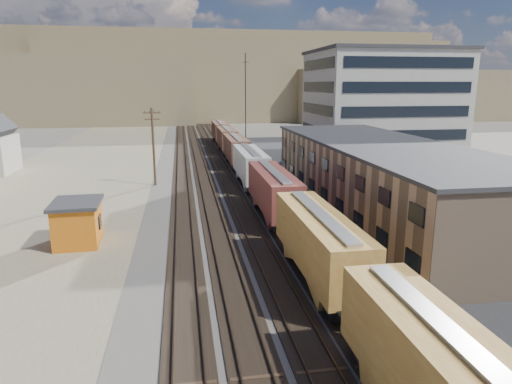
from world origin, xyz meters
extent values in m
plane|color=#6B6356|center=(0.00, 0.00, 0.00)|extent=(300.00, 300.00, 0.00)
cube|color=#4C4742|center=(0.00, 50.00, 0.03)|extent=(18.00, 200.00, 0.06)
cube|color=#7E7056|center=(-20.00, 40.00, 0.01)|extent=(24.00, 180.00, 0.03)
cube|color=#232326|center=(22.00, 35.00, 0.02)|extent=(26.00, 120.00, 0.04)
cube|color=black|center=(-5.00, 50.00, 0.10)|extent=(2.60, 200.00, 0.08)
cube|color=#38281E|center=(-5.72, 50.00, 0.22)|extent=(0.08, 200.00, 0.16)
cube|color=#38281E|center=(-4.28, 50.00, 0.22)|extent=(0.08, 200.00, 0.16)
cube|color=black|center=(-2.00, 50.00, 0.10)|extent=(2.60, 200.00, 0.08)
cube|color=#38281E|center=(-2.72, 50.00, 0.22)|extent=(0.08, 200.00, 0.16)
cube|color=#38281E|center=(-1.28, 50.00, 0.22)|extent=(0.08, 200.00, 0.16)
cube|color=black|center=(1.00, 50.00, 0.10)|extent=(2.60, 200.00, 0.08)
cube|color=#38281E|center=(0.28, 50.00, 0.22)|extent=(0.08, 200.00, 0.16)
cube|color=#38281E|center=(1.72, 50.00, 0.22)|extent=(0.08, 200.00, 0.16)
cube|color=black|center=(3.80, 50.00, 0.10)|extent=(2.60, 200.00, 0.08)
cube|color=#38281E|center=(3.08, 50.00, 0.22)|extent=(0.08, 200.00, 0.16)
cube|color=#38281E|center=(4.52, 50.00, 0.22)|extent=(0.08, 200.00, 0.16)
cube|color=black|center=(3.80, -0.27, 0.75)|extent=(2.20, 2.20, 0.90)
cube|color=#B7B7B2|center=(3.80, -5.35, 4.68)|extent=(0.90, 12.32, 0.16)
cube|color=black|center=(3.80, 4.78, 0.75)|extent=(2.20, 2.20, 0.90)
cube|color=black|center=(3.80, 14.93, 0.75)|extent=(2.20, 2.20, 0.90)
cube|color=#AD6E2D|center=(3.80, 9.85, 2.90)|extent=(3.00, 13.34, 3.40)
cube|color=#B7B7B2|center=(3.80, 9.85, 4.68)|extent=(0.90, 12.33, 0.16)
cube|color=black|center=(3.80, 19.98, 0.75)|extent=(2.20, 2.20, 0.90)
cube|color=black|center=(3.80, 30.13, 0.75)|extent=(2.20, 2.20, 0.90)
cube|color=brown|center=(3.80, 25.05, 2.90)|extent=(3.00, 13.34, 3.40)
cube|color=#B7B7B2|center=(3.80, 25.05, 4.68)|extent=(0.90, 12.33, 0.16)
cube|color=black|center=(3.80, 35.18, 0.75)|extent=(2.20, 2.20, 0.90)
cube|color=black|center=(3.80, 45.33, 0.75)|extent=(2.20, 2.20, 0.90)
cube|color=#BBB9AF|center=(3.80, 40.25, 2.90)|extent=(3.00, 13.34, 3.40)
cube|color=#B7B7B2|center=(3.80, 40.25, 4.68)|extent=(0.90, 12.33, 0.16)
cube|color=black|center=(3.80, 50.38, 0.75)|extent=(2.20, 2.20, 0.90)
cube|color=black|center=(3.80, 60.53, 0.75)|extent=(2.20, 2.20, 0.90)
cube|color=#41221C|center=(3.80, 55.45, 2.90)|extent=(3.00, 13.34, 3.40)
cube|color=#B7B7B2|center=(3.80, 55.45, 4.68)|extent=(0.90, 12.33, 0.16)
cube|color=black|center=(3.80, 65.58, 0.75)|extent=(2.20, 2.20, 0.90)
cube|color=black|center=(3.80, 75.73, 0.75)|extent=(2.20, 2.20, 0.90)
cube|color=#41221C|center=(3.80, 70.65, 2.90)|extent=(3.00, 13.34, 3.40)
cube|color=#B7B7B2|center=(3.80, 70.65, 4.68)|extent=(0.90, 12.32, 0.16)
cube|color=black|center=(3.80, 80.78, 0.75)|extent=(2.20, 2.20, 0.90)
cube|color=black|center=(3.80, 90.93, 0.75)|extent=(2.20, 2.20, 0.90)
cube|color=#41221C|center=(3.80, 85.85, 2.90)|extent=(3.00, 13.34, 3.40)
cube|color=#B7B7B2|center=(3.80, 85.85, 4.68)|extent=(0.90, 12.32, 0.16)
cube|color=tan|center=(15.00, 25.00, 3.50)|extent=(12.00, 40.00, 7.00)
cube|color=#2D2D30|center=(15.00, 25.00, 7.10)|extent=(12.40, 40.40, 0.30)
cube|color=black|center=(8.95, 25.00, 2.20)|extent=(0.12, 36.00, 1.20)
cube|color=black|center=(8.95, 25.00, 5.20)|extent=(0.12, 36.00, 1.20)
cube|color=#9E998E|center=(28.00, 55.00, 9.00)|extent=(22.00, 18.00, 18.00)
cube|color=#2D2D30|center=(28.00, 55.00, 18.20)|extent=(22.60, 18.60, 0.50)
cube|color=black|center=(16.95, 55.00, 9.00)|extent=(0.12, 16.00, 16.00)
cube|color=black|center=(28.00, 45.95, 9.00)|extent=(20.00, 0.12, 16.00)
cylinder|color=#382619|center=(-8.50, 42.00, 5.00)|extent=(0.32, 0.32, 10.00)
cube|color=#382619|center=(-8.50, 42.00, 9.40)|extent=(2.20, 0.14, 0.14)
cube|color=#382619|center=(-8.50, 42.00, 8.60)|extent=(1.90, 0.14, 0.14)
cylinder|color=black|center=(-7.90, 42.00, 9.55)|extent=(0.08, 0.08, 0.22)
cylinder|color=black|center=(6.00, 60.00, 9.00)|extent=(0.16, 0.16, 18.00)
cube|color=black|center=(6.00, 60.00, 16.50)|extent=(1.20, 0.08, 0.08)
cube|color=brown|center=(-60.00, 150.00, 11.00)|extent=(120.00, 40.00, 22.00)
cube|color=brown|center=(20.00, 160.00, 14.00)|extent=(140.00, 45.00, 28.00)
cube|color=brown|center=(90.00, 150.00, 9.00)|extent=(110.00, 38.00, 18.00)
cube|color=brown|center=(-10.00, 180.00, 16.00)|extent=(200.00, 60.00, 32.00)
cube|color=#CD6613|center=(-13.60, 20.16, 1.68)|extent=(3.56, 4.63, 3.36)
cube|color=#2D2D30|center=(-13.60, 20.16, 3.48)|extent=(4.03, 5.10, 0.28)
cube|color=black|center=(-11.86, 20.24, 1.79)|extent=(0.16, 1.13, 1.12)
imported|color=navy|center=(26.82, 47.18, 0.68)|extent=(5.13, 4.89, 1.35)
imported|color=white|center=(29.00, 41.15, 0.83)|extent=(2.76, 5.13, 1.66)
camera|label=1|loc=(-4.93, -17.60, 12.83)|focal=32.00mm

